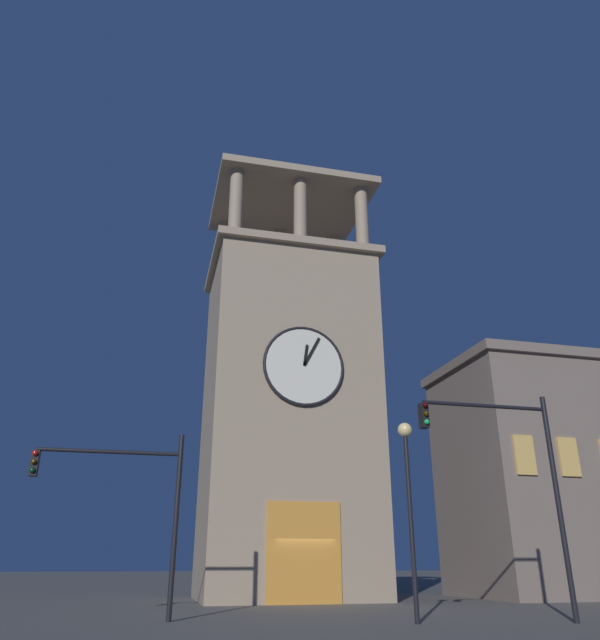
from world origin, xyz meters
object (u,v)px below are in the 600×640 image
object	(u,v)px
traffic_signal_mid	(127,492)
clocktower	(288,407)
traffic_signal_near	(514,463)
street_lamp	(408,480)

from	to	relation	value
traffic_signal_mid	clocktower	bearing A→B (deg)	-126.30
traffic_signal_near	traffic_signal_mid	bearing A→B (deg)	-15.56
clocktower	street_lamp	size ratio (longest dim) A/B	4.14
traffic_signal_near	traffic_signal_mid	distance (m)	11.75
clocktower	street_lamp	bearing A→B (deg)	95.07
traffic_signal_near	traffic_signal_mid	world-z (taller)	traffic_signal_near
traffic_signal_mid	street_lamp	world-z (taller)	street_lamp
clocktower	traffic_signal_near	size ratio (longest dim) A/B	3.58
clocktower	traffic_signal_near	world-z (taller)	clocktower
traffic_signal_near	street_lamp	size ratio (longest dim) A/B	1.16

